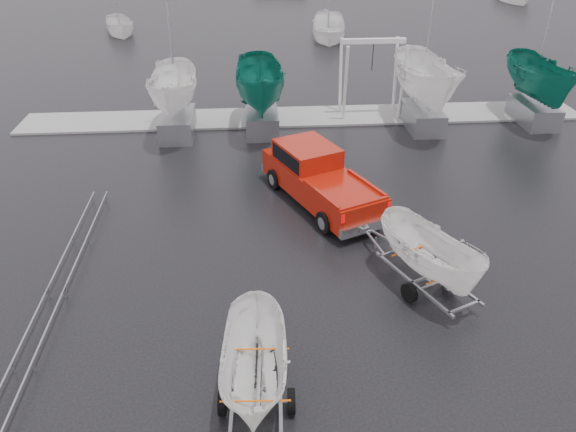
{
  "coord_description": "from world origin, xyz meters",
  "views": [
    {
      "loc": [
        -3.13,
        -15.82,
        10.56
      ],
      "look_at": [
        -1.89,
        0.34,
        1.2
      ],
      "focal_mm": 35.0,
      "sensor_mm": 36.0,
      "label": 1
    }
  ],
  "objects_px": {
    "boat_hoist": "(372,67)",
    "trailer_hitched": "(436,218)",
    "trailer_parked": "(254,324)",
    "pickup_truck": "(317,175)"
  },
  "relations": [
    {
      "from": "boat_hoist",
      "to": "trailer_hitched",
      "type": "bearing_deg",
      "value": -95.05
    },
    {
      "from": "trailer_parked",
      "to": "boat_hoist",
      "type": "relative_size",
      "value": 1.11
    },
    {
      "from": "pickup_truck",
      "to": "boat_hoist",
      "type": "relative_size",
      "value": 1.58
    },
    {
      "from": "trailer_hitched",
      "to": "boat_hoist",
      "type": "xyz_separation_m",
      "value": [
        1.36,
        15.41,
        0.12
      ]
    },
    {
      "from": "trailer_hitched",
      "to": "trailer_parked",
      "type": "bearing_deg",
      "value": -165.85
    },
    {
      "from": "trailer_hitched",
      "to": "boat_hoist",
      "type": "distance_m",
      "value": 15.47
    },
    {
      "from": "pickup_truck",
      "to": "trailer_hitched",
      "type": "bearing_deg",
      "value": -90.0
    },
    {
      "from": "trailer_hitched",
      "to": "trailer_parked",
      "type": "distance_m",
      "value": 6.65
    },
    {
      "from": "pickup_truck",
      "to": "trailer_parked",
      "type": "height_order",
      "value": "trailer_parked"
    },
    {
      "from": "trailer_hitched",
      "to": "boat_hoist",
      "type": "relative_size",
      "value": 1.14
    }
  ]
}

